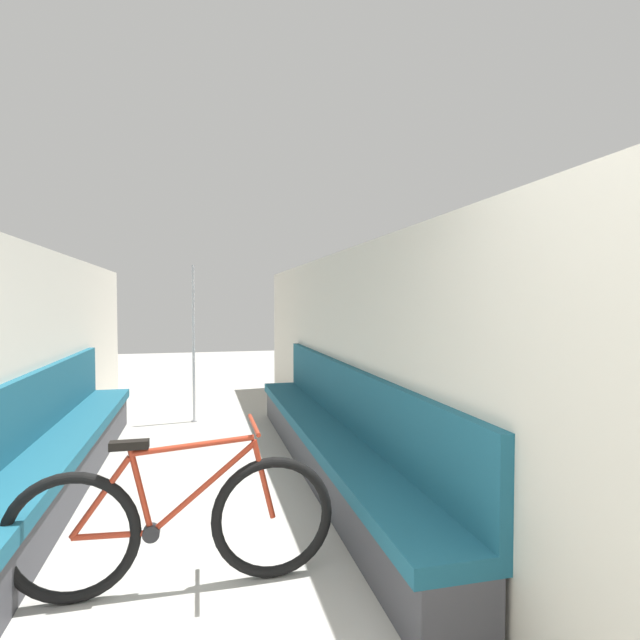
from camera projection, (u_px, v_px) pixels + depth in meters
The scene contains 6 objects.
wall_left at pixel (11, 372), 3.83m from camera, with size 0.10×9.68×2.08m, color beige.
wall_right at pixel (359, 362), 4.49m from camera, with size 0.10×9.68×2.08m, color beige.
bench_seat_row_left at pixel (52, 459), 4.01m from camera, with size 0.48×4.92×1.00m.
bench_seat_row_right at pixel (329, 440), 4.56m from camera, with size 0.48×4.92×1.00m.
bicycle at pixel (176, 524), 2.72m from camera, with size 1.76×0.46×0.90m.
grab_pole_near at pixel (194, 346), 6.54m from camera, with size 0.08×0.08×2.06m.
Camera 1 is at (0.01, -1.02, 1.58)m, focal length 28.00 mm.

